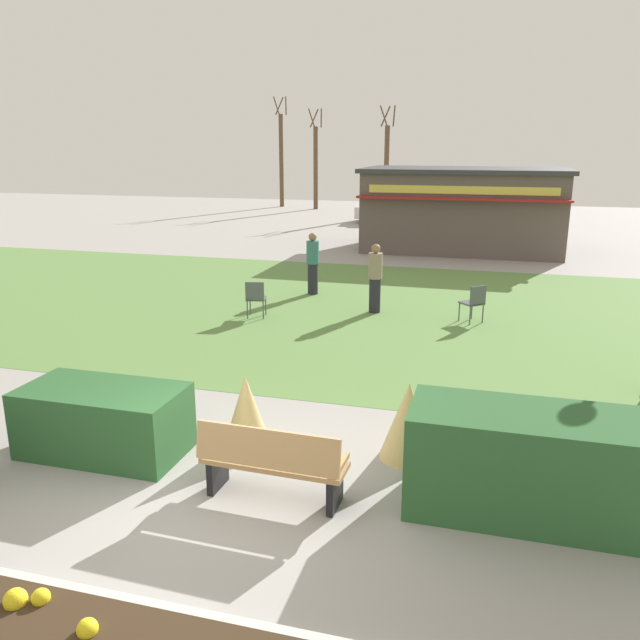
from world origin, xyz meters
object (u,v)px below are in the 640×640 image
at_px(park_bench, 272,463).
at_px(person_standing, 313,263).
at_px(tree_right_bg, 386,169).
at_px(tree_center_bg, 316,166).
at_px(food_kiosk, 463,209).
at_px(cafe_chair_west, 474,301).
at_px(parked_car_center_slot, 500,213).
at_px(cafe_chair_east, 256,296).
at_px(person_strolling, 375,278).
at_px(parked_car_west_slot, 396,210).
at_px(tree_left_bg, 281,158).

bearing_deg(park_bench, person_standing, 103.64).
xyz_separation_m(park_bench, tree_right_bg, (-4.00, 30.50, 2.19)).
bearing_deg(tree_center_bg, person_standing, -74.29).
height_order(food_kiosk, tree_right_bg, tree_right_bg).
xyz_separation_m(cafe_chair_west, parked_car_center_slot, (0.48, 18.95, 0.12)).
xyz_separation_m(cafe_chair_west, cafe_chair_east, (-5.00, -0.93, 0.00)).
bearing_deg(person_strolling, food_kiosk, 166.59).
relative_size(food_kiosk, parked_car_west_slot, 1.77).
height_order(parked_car_west_slot, tree_left_bg, tree_left_bg).
bearing_deg(parked_car_west_slot, parked_car_center_slot, 0.03).
distance_m(food_kiosk, person_strolling, 10.65).
bearing_deg(cafe_chair_east, parked_car_center_slot, 74.57).
distance_m(person_strolling, tree_right_bg, 22.08).
xyz_separation_m(park_bench, person_standing, (-2.50, 10.29, 0.38)).
bearing_deg(tree_right_bg, tree_center_bg, 149.38).
bearing_deg(parked_car_west_slot, tree_center_bg, 135.13).
relative_size(park_bench, cafe_chair_west, 1.93).
bearing_deg(parked_car_west_slot, cafe_chair_west, -75.73).
bearing_deg(person_standing, tree_center_bg, -15.34).
height_order(person_strolling, tree_center_bg, tree_center_bg).
height_order(cafe_chair_east, parked_car_west_slot, parked_car_west_slot).
height_order(food_kiosk, tree_left_bg, tree_left_bg).
relative_size(person_standing, parked_car_west_slot, 0.39).
xyz_separation_m(person_strolling, tree_left_bg, (-11.16, 25.68, 2.24)).
relative_size(parked_car_west_slot, parked_car_center_slot, 1.03).
distance_m(cafe_chair_west, person_standing, 4.78).
height_order(park_bench, cafe_chair_east, park_bench).
distance_m(park_bench, cafe_chair_west, 8.66).
distance_m(tree_left_bg, tree_right_bg, 8.62).
bearing_deg(cafe_chair_west, tree_center_bg, 113.58).
distance_m(park_bench, tree_left_bg, 36.47).
distance_m(cafe_chair_east, person_standing, 2.85).
bearing_deg(person_standing, parked_car_center_slot, -46.98).
height_order(parked_car_west_slot, parked_car_center_slot, same).
bearing_deg(person_standing, cafe_chair_east, 136.65).
height_order(parked_car_center_slot, tree_center_bg, tree_center_bg).
xyz_separation_m(food_kiosk, person_standing, (-3.48, -9.02, -0.71)).
xyz_separation_m(person_standing, parked_car_center_slot, (4.88, 17.11, -0.22)).
bearing_deg(person_standing, tree_left_bg, -10.34).
relative_size(parked_car_center_slot, tree_center_bg, 0.69).
height_order(cafe_chair_east, person_strolling, person_strolling).
xyz_separation_m(food_kiosk, tree_right_bg, (-4.98, 11.19, 1.10)).
distance_m(tree_left_bg, tree_center_bg, 2.83).
height_order(park_bench, tree_right_bg, tree_right_bg).
height_order(park_bench, person_standing, person_standing).
relative_size(cafe_chair_west, tree_left_bg, 0.13).
height_order(park_bench, tree_left_bg, tree_left_bg).
bearing_deg(tree_center_bg, tree_right_bg, -30.62).
xyz_separation_m(cafe_chair_east, tree_left_bg, (-8.54, 26.95, 2.58)).
distance_m(person_standing, tree_right_bg, 20.35).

